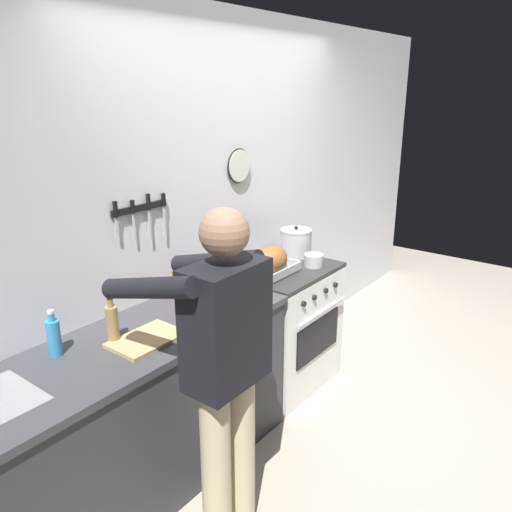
% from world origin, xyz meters
% --- Properties ---
extents(ground_plane, '(8.00, 8.00, 0.00)m').
position_xyz_m(ground_plane, '(0.00, 0.00, 0.00)').
color(ground_plane, '#A89E8E').
extents(wall_back, '(6.00, 0.13, 2.60)m').
position_xyz_m(wall_back, '(-0.00, 1.35, 1.30)').
color(wall_back, silver).
rests_on(wall_back, ground).
extents(counter_block, '(2.03, 0.65, 0.90)m').
position_xyz_m(counter_block, '(-1.21, 0.99, 0.46)').
color(counter_block, '#38383D').
rests_on(counter_block, ground).
extents(stove, '(0.76, 0.67, 0.90)m').
position_xyz_m(stove, '(0.22, 0.99, 0.45)').
color(stove, white).
rests_on(stove, ground).
extents(person_cook, '(0.51, 0.63, 1.66)m').
position_xyz_m(person_cook, '(-1.09, 0.40, 0.95)').
color(person_cook, '#C6B793').
rests_on(person_cook, ground).
extents(roasting_pan, '(0.35, 0.26, 0.19)m').
position_xyz_m(roasting_pan, '(0.08, 0.98, 0.99)').
color(roasting_pan, '#B7B7BC').
rests_on(roasting_pan, stove).
extents(stock_pot, '(0.24, 0.24, 0.23)m').
position_xyz_m(stock_pot, '(0.51, 1.07, 1.00)').
color(stock_pot, '#B7B7BC').
rests_on(stock_pot, stove).
extents(saucepan, '(0.14, 0.14, 0.09)m').
position_xyz_m(saucepan, '(0.39, 0.83, 0.94)').
color(saucepan, '#B7B7BC').
rests_on(saucepan, stove).
extents(cutting_board, '(0.36, 0.24, 0.02)m').
position_xyz_m(cutting_board, '(-1.10, 0.91, 0.91)').
color(cutting_board, tan).
rests_on(cutting_board, counter_block).
extents(bottle_hot_sauce, '(0.05, 0.05, 0.16)m').
position_xyz_m(bottle_hot_sauce, '(-0.59, 1.23, 0.96)').
color(bottle_hot_sauce, red).
rests_on(bottle_hot_sauce, counter_block).
extents(bottle_vinegar, '(0.06, 0.06, 0.25)m').
position_xyz_m(bottle_vinegar, '(-1.21, 1.03, 1.00)').
color(bottle_vinegar, '#997F4C').
rests_on(bottle_vinegar, counter_block).
extents(bottle_soy_sauce, '(0.05, 0.05, 0.21)m').
position_xyz_m(bottle_soy_sauce, '(-0.56, 1.08, 0.99)').
color(bottle_soy_sauce, black).
rests_on(bottle_soy_sauce, counter_block).
extents(bottle_dish_soap, '(0.06, 0.06, 0.23)m').
position_xyz_m(bottle_dish_soap, '(-1.45, 1.14, 1.00)').
color(bottle_dish_soap, '#338CCC').
rests_on(bottle_dish_soap, counter_block).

